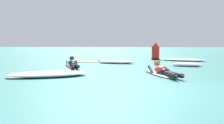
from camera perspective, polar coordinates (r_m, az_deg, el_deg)
The scene contains 9 objects.
ground_plane at distance 15.81m, azimuth 5.81°, elevation 0.24°, with size 120.00×120.00×0.00m, color #387A75.
surfer_near at distance 8.77m, azimuth 11.40°, elevation -2.17°, with size 1.18×2.66×0.55m.
surfer_far at distance 11.66m, azimuth -8.87°, elevation -0.51°, with size 1.17×2.38×0.53m.
drifting_surfboard at distance 14.93m, azimuth -6.42°, elevation 0.13°, with size 2.24×0.57×0.16m.
whitewater_front at distance 16.36m, azimuth 15.92°, elevation 0.49°, with size 2.88×2.11×0.16m.
whitewater_mid_left at distance 13.66m, azimuth 1.09°, elevation -0.00°, with size 2.09×1.04×0.19m.
whitewater_mid_right at distance 8.58m, azimuth -14.48°, elevation -2.69°, with size 2.81×1.98×0.18m.
whitewater_back at distance 12.50m, azimuth 16.71°, elevation -0.59°, with size 1.52×0.93×0.18m.
channel_marker_buoy at distance 17.07m, azimuth 9.86°, elevation 2.08°, with size 0.54×0.54×1.16m.
Camera 1 is at (-0.30, -5.77, 1.10)m, focal length 40.24 mm.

